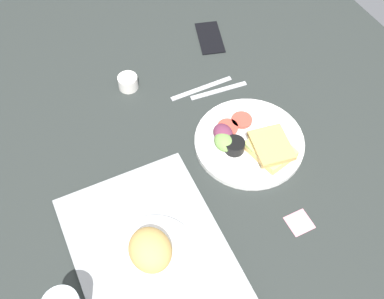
# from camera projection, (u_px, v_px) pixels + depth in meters

# --- Properties ---
(ground_plane) EXTENTS (1.90, 1.50, 0.03)m
(ground_plane) POSITION_uv_depth(u_px,v_px,m) (206.00, 163.00, 1.24)
(ground_plane) COLOR #282D2B
(serving_tray) EXTENTS (0.46, 0.35, 0.02)m
(serving_tray) POSITION_uv_depth(u_px,v_px,m) (152.00, 255.00, 1.06)
(serving_tray) COLOR #9EA0A3
(serving_tray) RESTS_ON ground_plane
(bread_plate_near) EXTENTS (0.20, 0.20, 0.09)m
(bread_plate_near) POSITION_uv_depth(u_px,v_px,m) (152.00, 253.00, 1.03)
(bread_plate_near) COLOR white
(bread_plate_near) RESTS_ON serving_tray
(plate_with_salad) EXTENTS (0.29, 0.29, 0.05)m
(plate_with_salad) POSITION_uv_depth(u_px,v_px,m) (249.00, 142.00, 1.23)
(plate_with_salad) COLOR white
(plate_with_salad) RESTS_ON ground_plane
(espresso_cup) EXTENTS (0.06, 0.06, 0.04)m
(espresso_cup) POSITION_uv_depth(u_px,v_px,m) (128.00, 82.00, 1.35)
(espresso_cup) COLOR silver
(espresso_cup) RESTS_ON ground_plane
(fork) EXTENTS (0.03, 0.17, 0.01)m
(fork) POSITION_uv_depth(u_px,v_px,m) (219.00, 90.00, 1.36)
(fork) COLOR #B7B7BC
(fork) RESTS_ON ground_plane
(knife) EXTENTS (0.02, 0.19, 0.01)m
(knife) POSITION_uv_depth(u_px,v_px,m) (202.00, 88.00, 1.36)
(knife) COLOR #B7B7BC
(knife) RESTS_ON ground_plane
(cell_phone) EXTENTS (0.16, 0.11, 0.01)m
(cell_phone) POSITION_uv_depth(u_px,v_px,m) (210.00, 37.00, 1.49)
(cell_phone) COLOR black
(cell_phone) RESTS_ON ground_plane
(sticky_note) EXTENTS (0.06, 0.06, 0.00)m
(sticky_note) POSITION_uv_depth(u_px,v_px,m) (299.00, 223.00, 1.12)
(sticky_note) COLOR pink
(sticky_note) RESTS_ON ground_plane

